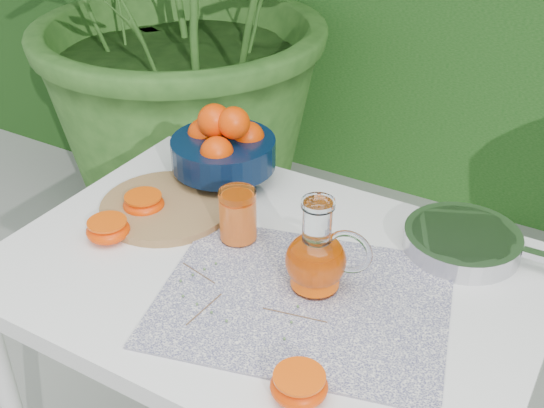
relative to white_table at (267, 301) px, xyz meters
The scene contains 9 objects.
white_table is the anchor object (origin of this frame).
placemat 0.14m from the white_table, 25.81° to the right, with size 0.50×0.39×0.00m, color #0B0C40.
cutting_board 0.31m from the white_table, 167.25° to the left, with size 0.28×0.28×0.02m, color #946943.
fruit_bowl 0.39m from the white_table, 136.68° to the left, with size 0.30×0.30×0.19m.
juice_pitcher 0.18m from the white_table, ahead, with size 0.16×0.13×0.18m.
juice_tumbler 0.17m from the white_table, 152.14° to the left, with size 0.08×0.08×0.11m.
saute_pan 0.40m from the white_table, 38.58° to the left, with size 0.40×0.23×0.04m.
orange_halves 0.20m from the white_table, 146.86° to the right, with size 0.62×0.38×0.04m.
thyme_sprigs 0.14m from the white_table, 89.82° to the right, with size 0.31×0.18×0.01m.
Camera 1 is at (0.51, -0.88, 1.53)m, focal length 45.00 mm.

